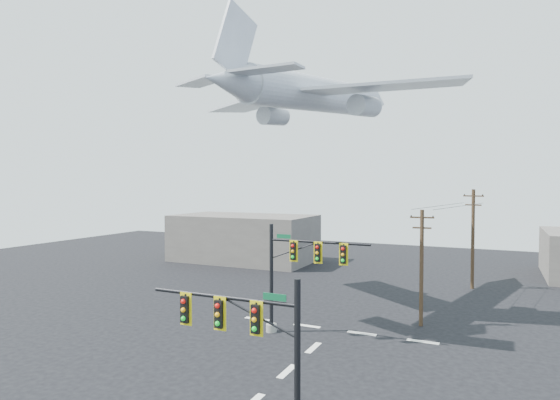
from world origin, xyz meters
The scene contains 8 objects.
lane_markings centered at (0.00, 5.33, 0.01)m, with size 14.00×21.20×0.01m.
signal_mast_near centered at (2.16, -3.63, 3.83)m, with size 6.64×0.74×6.77m.
signal_mast_far centered at (-2.01, 9.70, 4.19)m, with size 7.24×0.81×7.41m.
utility_pole_a centered at (5.39, 15.42, 4.35)m, with size 1.66×0.28×8.31m.
utility_pole_b centered at (8.17, 29.73, 5.03)m, with size 1.88×0.76×9.62m.
power_lines centered at (6.78, 22.57, 8.31)m, with size 4.41×14.31×0.03m.
airliner centered at (-3.45, 18.04, 17.51)m, with size 24.36×26.05×6.90m.
building_left centered at (-20.00, 35.00, 3.00)m, with size 18.00×10.00×6.00m, color #645E58.
Camera 1 is at (10.09, -18.77, 10.15)m, focal length 30.00 mm.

